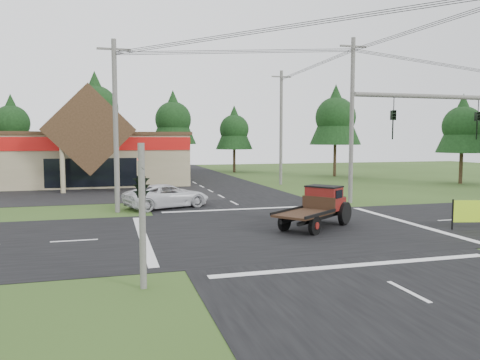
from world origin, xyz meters
name	(u,v)px	position (x,y,z in m)	size (l,w,h in m)	color
ground	(285,230)	(0.00, 0.00, 0.00)	(120.00, 120.00, 0.00)	#2D4619
road_ns	(285,229)	(0.00, 0.00, 0.01)	(12.00, 120.00, 0.02)	black
road_ew	(285,229)	(0.00, 0.00, 0.01)	(120.00, 12.00, 0.02)	black
parking_apron	(39,195)	(-14.00, 19.00, 0.01)	(28.00, 14.00, 0.02)	black
cvs_building	(35,156)	(-15.70, 29.57, 2.78)	(30.40, 18.20, 9.19)	gray
traffic_signal_corner	(141,172)	(-7.50, -7.32, 3.52)	(0.53, 2.48, 4.40)	#595651
utility_pole_nw	(116,125)	(-8.00, 8.00, 5.39)	(2.00, 0.30, 10.50)	#595651
utility_pole_ne	(352,119)	(8.00, 8.00, 5.89)	(2.00, 0.30, 11.50)	#595651
utility_pole_n	(281,127)	(8.00, 22.00, 5.74)	(2.00, 0.30, 11.20)	#595651
tree_row_b	(11,121)	(-20.00, 42.00, 6.70)	(5.60, 5.60, 10.10)	#332316
tree_row_c	(95,106)	(-10.00, 41.00, 8.72)	(7.28, 7.28, 13.13)	#332316
tree_row_d	(173,118)	(0.00, 42.00, 7.38)	(6.16, 6.16, 11.11)	#332316
tree_row_e	(234,128)	(8.00, 40.00, 6.03)	(5.04, 5.04, 9.09)	#332316
tree_side_ne	(336,115)	(18.00, 30.00, 7.38)	(6.16, 6.16, 11.11)	#332316
tree_side_e_near	(463,124)	(26.00, 18.00, 6.03)	(5.04, 5.04, 9.09)	#332316
antique_flatbed_truck	(314,208)	(1.50, -0.12, 1.07)	(1.95, 5.10, 2.13)	#55120C
white_pickup	(167,196)	(-4.80, 9.15, 0.78)	(2.59, 5.61, 1.56)	silver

